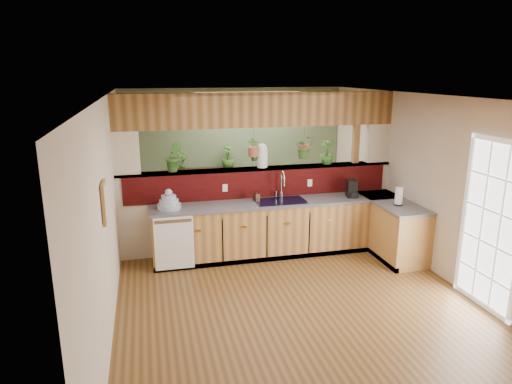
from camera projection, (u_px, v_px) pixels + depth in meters
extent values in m
cube|color=brown|center=(282.00, 280.00, 6.59)|extent=(4.60, 7.00, 0.01)
cube|color=brown|center=(285.00, 97.00, 5.93)|extent=(4.60, 7.00, 0.01)
cube|color=beige|center=(235.00, 151.00, 9.54)|extent=(4.60, 0.02, 2.60)
cube|color=beige|center=(442.00, 328.00, 2.97)|extent=(4.60, 0.02, 2.60)
cube|color=beige|center=(109.00, 204.00, 5.73)|extent=(0.02, 7.00, 2.60)
cube|color=beige|center=(431.00, 184.00, 6.79)|extent=(0.02, 7.00, 2.60)
cube|color=beige|center=(260.00, 209.00, 7.69)|extent=(4.60, 0.15, 1.35)
cube|color=#370707|center=(261.00, 184.00, 7.49)|extent=(4.40, 0.02, 0.45)
cube|color=brown|center=(260.00, 169.00, 7.51)|extent=(4.60, 0.21, 0.04)
cube|color=brown|center=(260.00, 110.00, 7.26)|extent=(4.60, 0.15, 0.55)
cube|color=beige|center=(126.00, 154.00, 6.94)|extent=(0.40, 0.15, 0.70)
cube|color=beige|center=(377.00, 144.00, 7.91)|extent=(0.40, 0.15, 0.70)
cube|color=brown|center=(354.00, 168.00, 7.92)|extent=(0.10, 0.10, 2.60)
cube|color=brown|center=(260.00, 169.00, 7.51)|extent=(4.60, 0.21, 0.04)
cube|color=brown|center=(260.00, 110.00, 7.26)|extent=(4.60, 0.15, 0.55)
cube|color=#566B49|center=(235.00, 151.00, 9.53)|extent=(4.55, 0.02, 2.55)
cube|color=olive|center=(280.00, 229.00, 7.45)|extent=(4.10, 0.60, 0.86)
cube|color=#525258|center=(280.00, 202.00, 7.34)|extent=(4.14, 0.64, 0.04)
cube|color=olive|center=(390.00, 229.00, 7.44)|extent=(0.60, 1.48, 0.86)
cube|color=#525258|center=(392.00, 202.00, 7.33)|extent=(0.64, 1.52, 0.04)
cube|color=olive|center=(377.00, 221.00, 7.86)|extent=(0.60, 0.60, 0.86)
cube|color=#525258|center=(379.00, 195.00, 7.74)|extent=(0.64, 0.64, 0.04)
cube|color=black|center=(284.00, 257.00, 7.30)|extent=(4.10, 0.06, 0.08)
cube|color=black|center=(374.00, 253.00, 7.48)|extent=(0.06, 1.48, 0.08)
cube|color=white|center=(174.00, 243.00, 6.76)|extent=(0.58, 0.02, 0.82)
cube|color=#B7B7B2|center=(173.00, 221.00, 6.66)|extent=(0.54, 0.01, 0.05)
cube|color=black|center=(280.00, 202.00, 7.34)|extent=(0.82, 0.50, 0.03)
cube|color=black|center=(269.00, 208.00, 7.32)|extent=(0.34, 0.40, 0.16)
cube|color=black|center=(291.00, 206.00, 7.40)|extent=(0.34, 0.40, 0.16)
cube|color=white|center=(490.00, 228.00, 5.62)|extent=(0.06, 1.02, 2.16)
cube|color=olive|center=(104.00, 202.00, 4.92)|extent=(0.03, 0.35, 0.45)
cube|color=silver|center=(106.00, 202.00, 4.92)|extent=(0.01, 0.27, 0.37)
cylinder|color=#B7B7B2|center=(281.00, 195.00, 7.53)|extent=(0.07, 0.07, 0.10)
cylinder|color=#B7B7B2|center=(281.00, 184.00, 7.48)|extent=(0.02, 0.02, 0.27)
torus|color=#B7B7B2|center=(283.00, 177.00, 7.38)|extent=(0.20, 0.04, 0.20)
cylinder|color=#B7B7B2|center=(284.00, 182.00, 7.32)|extent=(0.02, 0.02, 0.12)
cylinder|color=#B7B7B2|center=(276.00, 194.00, 7.50)|extent=(0.03, 0.03, 0.10)
cylinder|color=#98A3C5|center=(169.00, 206.00, 6.91)|extent=(0.36, 0.36, 0.08)
cylinder|color=#98A3C5|center=(169.00, 202.00, 6.89)|extent=(0.29, 0.29, 0.07)
cylinder|color=#98A3C5|center=(169.00, 197.00, 6.87)|extent=(0.22, 0.22, 0.07)
sphere|color=#98A3C5|center=(168.00, 192.00, 6.85)|extent=(0.11, 0.11, 0.11)
imported|color=#3A2015|center=(257.00, 196.00, 7.30)|extent=(0.10, 0.10, 0.18)
cube|color=black|center=(352.00, 188.00, 7.55)|extent=(0.15, 0.24, 0.28)
cube|color=black|center=(353.00, 195.00, 7.50)|extent=(0.13, 0.09, 0.09)
cylinder|color=silver|center=(353.00, 193.00, 7.51)|extent=(0.08, 0.08, 0.08)
cylinder|color=black|center=(398.00, 204.00, 7.11)|extent=(0.14, 0.14, 0.02)
cylinder|color=#B7B7B2|center=(399.00, 196.00, 7.08)|extent=(0.02, 0.02, 0.30)
cylinder|color=white|center=(399.00, 196.00, 7.08)|extent=(0.12, 0.12, 0.26)
cylinder|color=silver|center=(262.00, 158.00, 7.47)|extent=(0.18, 0.18, 0.29)
sphere|color=silver|center=(262.00, 148.00, 7.43)|extent=(0.16, 0.16, 0.16)
imported|color=#2B551D|center=(174.00, 156.00, 7.12)|extent=(0.28, 0.23, 0.49)
imported|color=#2B551D|center=(327.00, 152.00, 7.72)|extent=(0.30, 0.30, 0.40)
cylinder|color=brown|center=(254.00, 138.00, 7.35)|extent=(0.01, 0.01, 0.34)
cylinder|color=brown|center=(254.00, 152.00, 7.41)|extent=(0.18, 0.18, 0.15)
imported|color=#2B551D|center=(254.00, 138.00, 7.35)|extent=(0.23, 0.19, 0.38)
cylinder|color=brown|center=(304.00, 136.00, 7.55)|extent=(0.01, 0.01, 0.33)
cylinder|color=brown|center=(304.00, 149.00, 7.61)|extent=(0.17, 0.17, 0.15)
imported|color=#2B551D|center=(304.00, 136.00, 7.55)|extent=(0.39, 0.35, 0.37)
cube|color=black|center=(211.00, 193.00, 9.39)|extent=(1.55, 0.88, 1.00)
imported|color=#2B551D|center=(182.00, 160.00, 9.08)|extent=(0.23, 0.17, 0.42)
imported|color=#2B551D|center=(228.00, 157.00, 9.28)|extent=(0.28, 0.28, 0.47)
imported|color=#2B551D|center=(287.00, 212.00, 8.59)|extent=(0.78, 0.72, 0.72)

